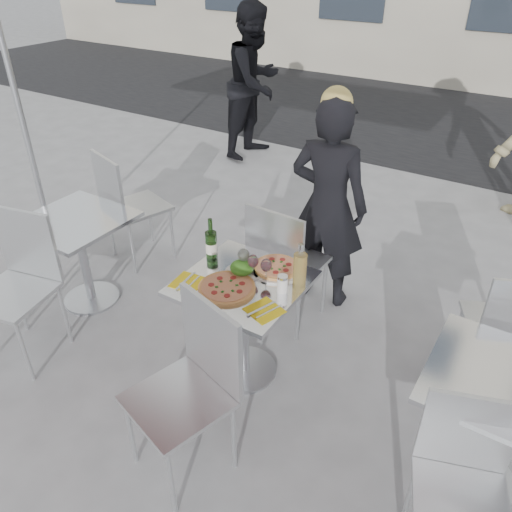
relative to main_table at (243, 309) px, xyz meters
The scene contains 25 objects.
ground 0.54m from the main_table, ahead, with size 80.00×80.00×0.00m, color slate.
street_asphalt 6.52m from the main_table, 90.00° to the left, with size 24.00×5.00×0.00m, color black.
main_table is the anchor object (origin of this frame).
side_table_left 1.50m from the main_table, behind, with size 0.72×0.72×0.75m.
side_table_right 1.50m from the main_table, ahead, with size 0.72×0.72×0.75m.
chair_far 0.57m from the main_table, 94.24° to the left, with size 0.48×0.49×1.01m.
chair_near 0.69m from the main_table, 77.92° to the right, with size 0.58×0.59×1.02m.
side_chair_lfar 1.75m from the main_table, 159.06° to the left, with size 0.59×0.60×1.03m.
side_chair_lnear 1.52m from the main_table, 158.06° to the right, with size 0.56×0.57×1.03m.
side_chair_rfar 1.60m from the main_table, 25.53° to the left, with size 0.58×0.59×0.96m.
side_chair_rnear 1.51m from the main_table, 16.77° to the right, with size 0.52×0.52×0.89m.
woman_diner 1.10m from the main_table, 87.02° to the left, with size 0.60×0.39×1.65m, color black.
pedestrian_a 4.15m from the main_table, 121.49° to the left, with size 0.92×0.72×1.90m, color black.
pizza_near 0.25m from the main_table, 106.08° to the right, with size 0.34×0.34×0.02m.
pizza_far 0.33m from the main_table, 62.92° to the left, with size 0.32×0.32×0.03m.
salad_plate 0.26m from the main_table, 125.41° to the left, with size 0.22×0.22×0.09m.
wine_bottle 0.45m from the main_table, 162.25° to the left, with size 0.07×0.08×0.29m.
carafe 0.47m from the main_table, 24.34° to the left, with size 0.08×0.08×0.29m.
sugar_shaker 0.37m from the main_table, ahead, with size 0.06×0.06×0.11m.
wineglass_white_a 0.34m from the main_table, 122.25° to the left, with size 0.07×0.07×0.16m.
wineglass_white_b 0.34m from the main_table, 118.36° to the left, with size 0.07×0.07×0.16m.
wineglass_red_a 0.33m from the main_table, 68.80° to the left, with size 0.07×0.07×0.16m.
wineglass_red_b 0.35m from the main_table, 32.53° to the left, with size 0.07×0.07×0.16m.
napkin_left 0.39m from the main_table, 145.32° to the right, with size 0.20×0.20×0.01m.
napkin_right 0.38m from the main_table, 33.54° to the right, with size 0.23×0.23×0.01m.
Camera 1 is at (1.39, -2.04, 2.50)m, focal length 35.00 mm.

